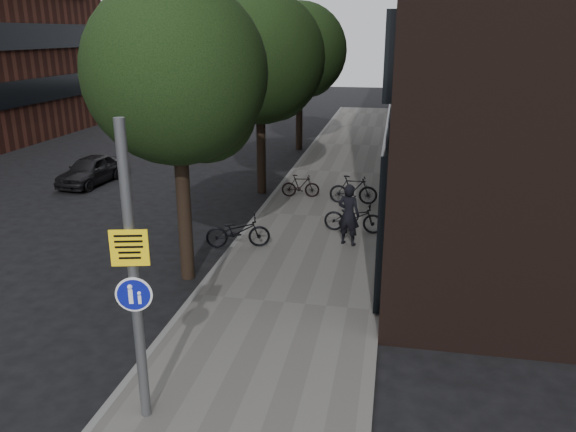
% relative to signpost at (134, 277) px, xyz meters
% --- Properties ---
extents(ground, '(120.00, 120.00, 0.00)m').
position_rel_signpost_xyz_m(ground, '(1.24, 1.13, -2.63)').
color(ground, black).
rests_on(ground, ground).
extents(sidewalk, '(4.50, 60.00, 0.12)m').
position_rel_signpost_xyz_m(sidewalk, '(1.49, 11.13, -2.57)').
color(sidewalk, '#62605B').
rests_on(sidewalk, ground).
extents(curb_edge, '(0.15, 60.00, 0.13)m').
position_rel_signpost_xyz_m(curb_edge, '(-0.76, 11.13, -2.56)').
color(curb_edge, slate).
rests_on(curb_edge, ground).
extents(street_tree_near, '(4.40, 4.40, 7.50)m').
position_rel_signpost_xyz_m(street_tree_near, '(-1.29, 5.78, 2.48)').
color(street_tree_near, black).
rests_on(street_tree_near, ground).
extents(street_tree_mid, '(5.00, 5.00, 7.80)m').
position_rel_signpost_xyz_m(street_tree_mid, '(-1.29, 14.28, 2.49)').
color(street_tree_mid, black).
rests_on(street_tree_mid, ground).
extents(street_tree_far, '(5.00, 5.00, 7.80)m').
position_rel_signpost_xyz_m(street_tree_far, '(-1.29, 23.28, 2.49)').
color(street_tree_far, black).
rests_on(street_tree_far, ground).
extents(signpost, '(0.57, 0.17, 4.96)m').
position_rel_signpost_xyz_m(signpost, '(0.00, 0.00, 0.00)').
color(signpost, '#595B5E').
rests_on(signpost, sidewalk).
extents(pedestrian, '(0.79, 0.64, 1.88)m').
position_rel_signpost_xyz_m(pedestrian, '(2.63, 8.59, -1.57)').
color(pedestrian, black).
rests_on(pedestrian, sidewalk).
extents(parked_bike_facade_near, '(1.93, 0.79, 0.99)m').
position_rel_signpost_xyz_m(parked_bike_facade_near, '(2.70, 9.74, -2.01)').
color(parked_bike_facade_near, black).
rests_on(parked_bike_facade_near, sidewalk).
extents(parked_bike_facade_far, '(1.78, 0.51, 1.07)m').
position_rel_signpost_xyz_m(parked_bike_facade_far, '(2.44, 12.87, -1.97)').
color(parked_bike_facade_far, black).
rests_on(parked_bike_facade_far, sidewalk).
extents(parked_bike_curb_near, '(2.01, 1.15, 1.00)m').
position_rel_signpost_xyz_m(parked_bike_curb_near, '(-0.56, 7.75, -2.01)').
color(parked_bike_curb_near, black).
rests_on(parked_bike_curb_near, sidewalk).
extents(parked_bike_curb_far, '(1.51, 0.58, 0.88)m').
position_rel_signpost_xyz_m(parked_bike_curb_far, '(0.36, 13.38, -2.06)').
color(parked_bike_curb_far, black).
rests_on(parked_bike_curb_far, sidewalk).
extents(parked_car_near, '(1.72, 3.69, 1.22)m').
position_rel_signpost_xyz_m(parked_car_near, '(-8.88, 14.08, -2.02)').
color(parked_car_near, black).
rests_on(parked_car_near, ground).
extents(parked_car_mid, '(1.62, 3.58, 1.14)m').
position_rel_signpost_xyz_m(parked_car_mid, '(-6.71, 20.92, -2.06)').
color(parked_car_mid, maroon).
rests_on(parked_car_mid, ground).
extents(parked_car_far, '(1.76, 3.76, 1.06)m').
position_rel_signpost_xyz_m(parked_car_far, '(-8.41, 30.00, -2.10)').
color(parked_car_far, black).
rests_on(parked_car_far, ground).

